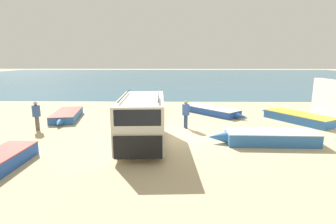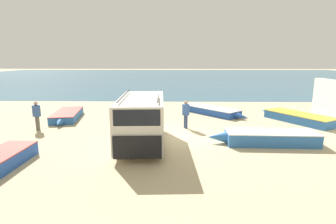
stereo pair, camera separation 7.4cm
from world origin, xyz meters
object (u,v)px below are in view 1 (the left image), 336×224
at_px(fishing_rowboat_1, 213,111).
at_px(fisherman_1, 36,113).
at_px(fishing_rowboat_3, 67,115).
at_px(fisherman_0, 186,112).
at_px(parked_van, 142,119).
at_px(fishing_rowboat_0, 267,137).
at_px(fishing_rowboat_4, 138,110).
at_px(fishing_rowboat_2, 297,117).

xyz_separation_m(fishing_rowboat_1, fisherman_1, (-11.10, -4.86, 0.77)).
bearing_deg(fishing_rowboat_3, fisherman_0, 64.59).
bearing_deg(parked_van, fisherman_1, -114.37).
xyz_separation_m(parked_van, fishing_rowboat_1, (4.56, 7.42, -1.03)).
height_order(fishing_rowboat_1, fisherman_0, fisherman_0).
bearing_deg(fisherman_1, parked_van, -75.36).
xyz_separation_m(fishing_rowboat_0, fishing_rowboat_1, (-1.64, 7.18, -0.06)).
distance_m(fishing_rowboat_3, fishing_rowboat_4, 5.27).
height_order(fishing_rowboat_0, fishing_rowboat_2, fishing_rowboat_0).
xyz_separation_m(fishing_rowboat_0, fisherman_1, (-12.74, 2.31, 0.71)).
bearing_deg(fishing_rowboat_2, fishing_rowboat_4, 45.93).
bearing_deg(fishing_rowboat_1, fishing_rowboat_4, -135.09).
bearing_deg(fishing_rowboat_0, fisherman_0, -35.44).
relative_size(fishing_rowboat_2, fishing_rowboat_4, 1.37).
bearing_deg(fishing_rowboat_1, fisherman_0, -70.45).
height_order(parked_van, fishing_rowboat_3, parked_van).
height_order(fishing_rowboat_4, fisherman_0, fisherman_0).
distance_m(fishing_rowboat_0, fisherman_1, 12.97).
distance_m(fishing_rowboat_1, fishing_rowboat_2, 5.84).
xyz_separation_m(parked_van, fishing_rowboat_3, (-5.98, 5.49, -1.03)).
bearing_deg(fisherman_1, fishing_rowboat_0, -64.27).
bearing_deg(fishing_rowboat_2, fishing_rowboat_0, 111.75).
relative_size(fishing_rowboat_0, fisherman_0, 3.14).
xyz_separation_m(fishing_rowboat_4, fisherman_0, (3.49, -4.51, 0.76)).
distance_m(fishing_rowboat_2, fishing_rowboat_3, 15.90).
relative_size(fishing_rowboat_0, fishing_rowboat_1, 1.13).
height_order(fishing_rowboat_2, fishing_rowboat_3, fishing_rowboat_2).
relative_size(parked_van, fishing_rowboat_2, 1.03).
xyz_separation_m(fishing_rowboat_3, fisherman_0, (8.27, -2.29, 0.76)).
distance_m(fishing_rowboat_3, fisherman_1, 3.08).
bearing_deg(fishing_rowboat_0, fisherman_1, -8.67).
relative_size(fishing_rowboat_0, fishing_rowboat_4, 1.41).
bearing_deg(fishing_rowboat_4, fishing_rowboat_2, -104.01).
bearing_deg(fishing_rowboat_3, fishing_rowboat_0, 56.77).
bearing_deg(fishing_rowboat_3, parked_van, 37.50).
height_order(parked_van, fisherman_0, parked_van).
bearing_deg(fishing_rowboat_4, fisherman_0, -143.08).
xyz_separation_m(parked_van, fishing_rowboat_0, (6.20, 0.25, -0.97)).
height_order(parked_van, fishing_rowboat_2, parked_van).
relative_size(fishing_rowboat_0, fisherman_1, 3.11).
bearing_deg(fishing_rowboat_0, fishing_rowboat_3, -21.65).
distance_m(fishing_rowboat_2, fishing_rowboat_4, 11.42).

